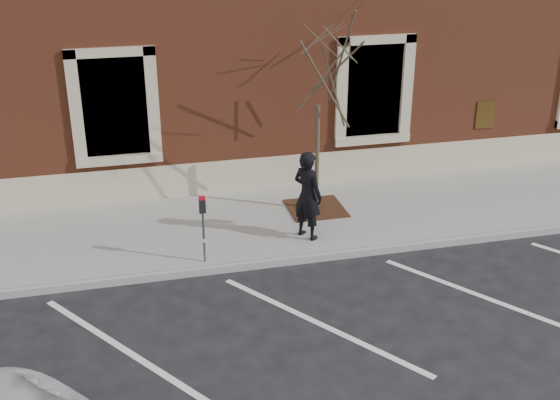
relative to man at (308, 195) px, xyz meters
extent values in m
plane|color=#28282B|center=(-0.61, -0.75, -1.08)|extent=(120.00, 120.00, 0.00)
cube|color=#999890|center=(-0.61, 1.00, -1.01)|extent=(40.00, 3.50, 0.15)
cube|color=#9E9E99|center=(-0.61, -0.80, -1.01)|extent=(40.00, 0.12, 0.15)
cube|color=brown|center=(-0.61, 7.00, 2.92)|extent=(40.00, 8.50, 8.00)
cube|color=#BEAD91|center=(-0.61, 2.78, -0.53)|extent=(40.00, 0.06, 0.80)
cube|color=black|center=(-3.61, 2.90, 1.32)|extent=(1.40, 0.30, 2.20)
cube|color=#BEAD91|center=(-3.61, 2.73, 0.12)|extent=(1.90, 0.20, 0.20)
cube|color=black|center=(2.39, 2.90, 1.32)|extent=(1.40, 0.30, 2.20)
cube|color=#BEAD91|center=(2.39, 2.73, 0.12)|extent=(1.90, 0.20, 0.20)
imported|color=black|center=(0.00, 0.00, 0.00)|extent=(0.75, 0.81, 1.86)
cylinder|color=#595B60|center=(-2.21, -0.57, -0.41)|extent=(0.05, 0.05, 1.03)
cube|color=black|center=(-2.21, -0.57, 0.24)|extent=(0.12, 0.09, 0.27)
cube|color=red|center=(-2.21, -0.57, 0.40)|extent=(0.11, 0.09, 0.06)
cube|color=white|center=(-2.21, -0.62, -0.47)|extent=(0.05, 0.00, 0.07)
cube|color=#452A16|center=(0.57, 1.30, -0.91)|extent=(1.24, 1.24, 0.03)
cylinder|color=#4D412F|center=(0.57, 1.30, 0.27)|extent=(0.10, 0.10, 2.40)
camera|label=1|loc=(-3.63, -12.51, 5.53)|focal=45.00mm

